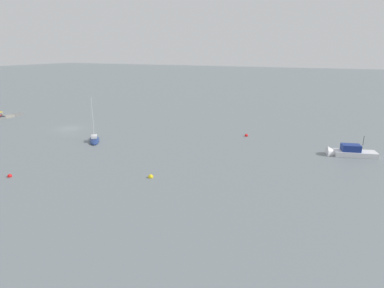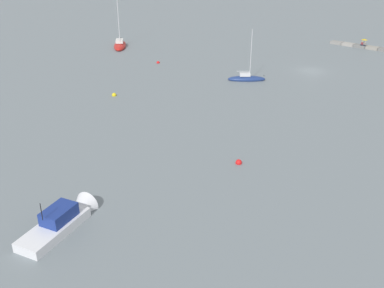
% 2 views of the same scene
% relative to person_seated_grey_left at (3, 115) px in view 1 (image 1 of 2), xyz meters
% --- Properties ---
extents(ground_plane, '(500.00, 500.00, 0.00)m').
position_rel_person_seated_grey_left_xyz_m(ground_plane, '(0.86, 20.45, -0.76)').
color(ground_plane, slate).
extents(person_seated_grey_left, '(0.40, 0.60, 0.73)m').
position_rel_person_seated_grey_left_xyz_m(person_seated_grey_left, '(0.00, 0.00, 0.00)').
color(person_seated_grey_left, '#1E2333').
rests_on(person_seated_grey_left, seawall_pier).
extents(person_seated_maroon_right, '(0.40, 0.60, 0.73)m').
position_rel_person_seated_grey_left_xyz_m(person_seated_maroon_right, '(0.56, -0.01, 0.00)').
color(person_seated_maroon_right, '#1E2333').
rests_on(person_seated_maroon_right, seawall_pier).
extents(umbrella_open_yellow, '(1.14, 1.14, 1.25)m').
position_rel_person_seated_grey_left_xyz_m(umbrella_open_yellow, '(0.28, -0.24, 0.84)').
color(umbrella_open_yellow, black).
rests_on(umbrella_open_yellow, seawall_pier).
extents(sailboat_navy_far, '(5.24, 4.74, 7.68)m').
position_rel_person_seated_grey_left_xyz_m(sailboat_navy_far, '(5.95, 31.18, -0.49)').
color(sailboat_navy_far, navy).
rests_on(sailboat_navy_far, ground_plane).
extents(motorboat_white_near, '(3.70, 7.08, 3.80)m').
position_rel_person_seated_grey_left_xyz_m(motorboat_white_near, '(-3.48, 69.86, -0.36)').
color(motorboat_white_near, silver).
rests_on(motorboat_white_near, ground_plane).
extents(mooring_buoy_near, '(0.60, 0.60, 0.60)m').
position_rel_person_seated_grey_left_xyz_m(mooring_buoy_near, '(15.68, 48.25, -0.65)').
color(mooring_buoy_near, yellow).
rests_on(mooring_buoy_near, ground_plane).
extents(mooring_buoy_mid, '(0.61, 0.61, 0.61)m').
position_rel_person_seated_grey_left_xyz_m(mooring_buoy_mid, '(-7.94, 53.62, -0.65)').
color(mooring_buoy_mid, red).
rests_on(mooring_buoy_mid, ground_plane).
extents(mooring_buoy_far, '(0.53, 0.53, 0.53)m').
position_rel_person_seated_grey_left_xyz_m(mooring_buoy_far, '(22.59, 32.54, -0.67)').
color(mooring_buoy_far, red).
rests_on(mooring_buoy_far, ground_plane).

